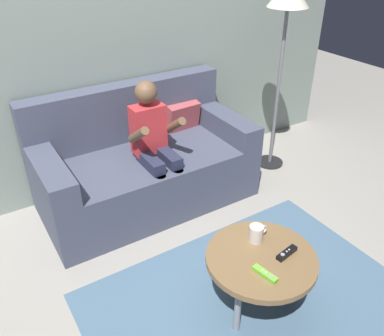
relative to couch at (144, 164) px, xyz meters
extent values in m
plane|color=#9E998E|center=(-0.24, -1.05, -0.31)|extent=(9.75, 9.75, 0.00)
cube|color=gray|center=(-0.24, 0.39, 0.94)|extent=(4.88, 0.05, 2.50)
cube|color=#474C60|center=(0.00, -0.05, -0.09)|extent=(1.61, 0.80, 0.43)
cube|color=#474C60|center=(0.00, 0.27, 0.34)|extent=(1.61, 0.16, 0.45)
cube|color=#474C60|center=(-0.72, -0.05, 0.20)|extent=(0.18, 0.80, 0.17)
cube|color=#474C60|center=(0.71, -0.05, 0.20)|extent=(0.18, 0.80, 0.17)
cube|color=#B24C51|center=(0.46, 0.19, 0.23)|extent=(0.29, 0.17, 0.25)
cylinder|color=#282D47|center=(-0.06, -0.39, -0.09)|extent=(0.08, 0.08, 0.43)
cylinder|color=#282D47|center=(0.08, -0.39, -0.09)|extent=(0.08, 0.08, 0.43)
cube|color=#282D47|center=(-0.06, -0.24, 0.16)|extent=(0.09, 0.30, 0.09)
cube|color=#282D47|center=(0.08, -0.24, 0.16)|extent=(0.09, 0.30, 0.09)
cube|color=red|center=(0.01, -0.09, 0.34)|extent=(0.24, 0.14, 0.36)
cylinder|color=brown|center=(-0.13, -0.23, 0.38)|extent=(0.06, 0.26, 0.21)
cylinder|color=brown|center=(0.15, -0.23, 0.38)|extent=(0.06, 0.26, 0.21)
sphere|color=brown|center=(0.01, -0.09, 0.62)|extent=(0.16, 0.16, 0.16)
cylinder|color=brown|center=(0.03, -1.34, 0.08)|extent=(0.59, 0.59, 0.04)
cylinder|color=gray|center=(-0.15, -1.39, -0.12)|extent=(0.04, 0.04, 0.37)
cylinder|color=gray|center=(0.22, -1.39, -0.12)|extent=(0.04, 0.04, 0.37)
cylinder|color=gray|center=(0.03, -1.15, -0.12)|extent=(0.04, 0.04, 0.37)
cube|color=slate|center=(0.03, -1.34, -0.30)|extent=(1.83, 1.36, 0.01)
cube|color=#72C638|center=(-0.04, -1.45, 0.11)|extent=(0.06, 0.14, 0.02)
cylinder|color=#99999E|center=(-0.04, -1.49, 0.12)|extent=(0.02, 0.02, 0.00)
cylinder|color=silver|center=(-0.04, -1.46, 0.12)|extent=(0.01, 0.01, 0.00)
cylinder|color=silver|center=(-0.05, -1.44, 0.12)|extent=(0.01, 0.01, 0.00)
cube|color=black|center=(0.15, -1.40, 0.11)|extent=(0.14, 0.06, 0.02)
cylinder|color=#99999E|center=(0.12, -1.41, 0.12)|extent=(0.02, 0.02, 0.00)
cylinder|color=silver|center=(0.15, -1.40, 0.12)|extent=(0.01, 0.01, 0.00)
cylinder|color=silver|center=(0.17, -1.40, 0.12)|extent=(0.01, 0.01, 0.00)
cylinder|color=silver|center=(0.09, -1.22, 0.14)|extent=(0.08, 0.08, 0.09)
torus|color=silver|center=(0.14, -1.22, 0.15)|extent=(0.06, 0.01, 0.06)
cylinder|color=black|center=(1.21, -0.13, -0.30)|extent=(0.24, 0.24, 0.02)
cylinder|color=slate|center=(1.21, -0.13, 0.39)|extent=(0.03, 0.03, 1.35)
camera|label=1|loc=(-1.12, -2.48, 1.59)|focal=37.67mm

